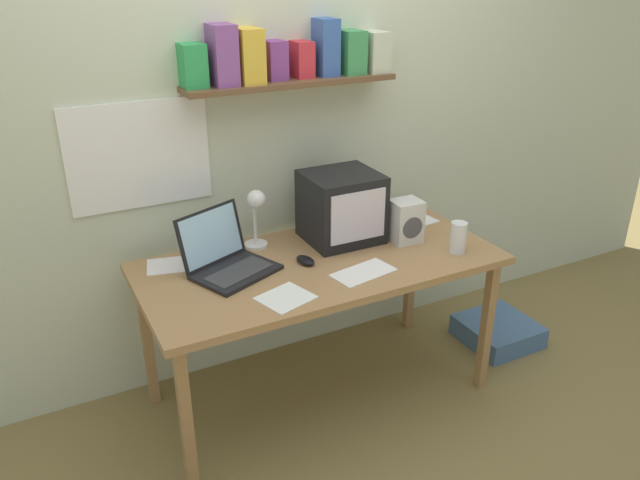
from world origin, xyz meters
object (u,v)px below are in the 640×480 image
Objects in this scene: open_notebook at (363,272)px; printed_handout at (414,221)px; laptop at (225,256)px; juice_glass at (458,239)px; corner_desk at (320,272)px; computer_mouse at (306,260)px; desk_lamp at (256,211)px; loose_paper_near_laptop at (286,298)px; space_heater at (405,221)px; floor_cushion at (498,331)px; crt_monitor at (341,207)px; loose_paper_near_monitor at (177,265)px.

open_notebook and printed_handout have the same top height.
laptop is 1.45× the size of open_notebook.
laptop is 1.06m from juice_glass.
juice_glass is (0.60, -0.22, 0.13)m from corner_desk.
laptop is 3.70× the size of computer_mouse.
open_notebook is (0.32, -0.43, -0.19)m from desk_lamp.
desk_lamp is 0.52m from loose_paper_near_laptop.
corner_desk is at bearing 40.65° from loose_paper_near_laptop.
juice_glass is 0.26m from space_heater.
open_notebook is 0.78× the size of floor_cushion.
computer_mouse reaches higher than floor_cushion.
corner_desk is at bearing -164.29° from printed_handout.
desk_lamp reaches higher than juice_glass.
computer_mouse is 0.32m from loose_paper_near_laptop.
corner_desk is at bearing -177.23° from space_heater.
corner_desk is 0.40m from desk_lamp.
printed_handout is (0.92, 0.42, 0.00)m from loose_paper_near_laptop.
computer_mouse is (-0.27, -0.17, -0.15)m from crt_monitor.
floor_cushion is at bearing -2.46° from space_heater.
crt_monitor is 1.67× the size of space_heater.
open_notebook is (-0.09, -0.36, -0.16)m from crt_monitor.
laptop is at bearing 162.23° from computer_mouse.
crt_monitor is at bearing -177.97° from printed_handout.
laptop is 0.27m from desk_lamp.
open_notebook reaches higher than corner_desk.
loose_paper_near_monitor is at bearing 174.34° from crt_monitor.
space_heater is (-0.14, 0.22, 0.04)m from juice_glass.
space_heater is 0.85× the size of loose_paper_near_laptop.
juice_glass is at bearing -21.47° from loose_paper_near_monitor.
loose_paper_near_laptop is (-0.74, -0.24, -0.10)m from space_heater.
open_notebook is at bearing -147.81° from space_heater.
juice_glass is 0.91m from floor_cushion.
loose_paper_near_monitor is at bearing 118.17° from laptop.
desk_lamp is 0.87m from printed_handout.
desk_lamp is 1.44× the size of space_heater.
corner_desk is 10.95× the size of juice_glass.
floor_cushion is (1.69, -0.30, -0.68)m from loose_paper_near_monitor.
juice_glass is 0.62× the size of printed_handout.
corner_desk is 0.64m from loose_paper_near_monitor.
corner_desk is 4.70× the size of crt_monitor.
printed_handout is at bearing 35.39° from open_notebook.
crt_monitor reaches higher than printed_handout.
desk_lamp is 0.32m from computer_mouse.
crt_monitor is 0.81m from loose_paper_near_monitor.
crt_monitor reaches higher than computer_mouse.
printed_handout is at bearing 14.26° from computer_mouse.
open_notebook is (0.18, -0.19, -0.01)m from computer_mouse.
printed_handout is at bearing 15.71° from corner_desk.
laptop is at bearing 162.28° from juice_glass.
laptop is 1.77× the size of loose_paper_near_laptop.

